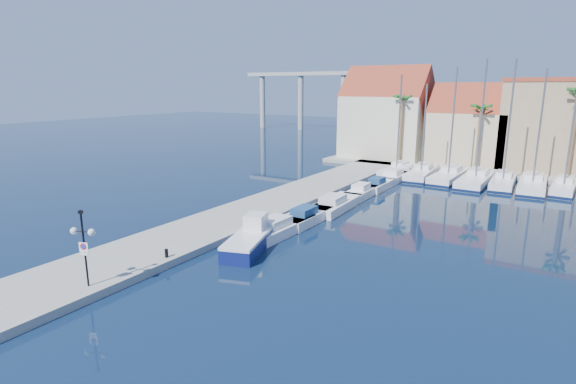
{
  "coord_description": "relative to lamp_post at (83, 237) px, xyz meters",
  "views": [
    {
      "loc": [
        14.07,
        -18.39,
        10.98
      ],
      "look_at": [
        -4.06,
        10.09,
        3.0
      ],
      "focal_mm": 28.0,
      "sensor_mm": 36.0,
      "label": 1
    }
  ],
  "objects": [
    {
      "name": "fishing_boat",
      "position": [
        3.14,
        10.35,
        -2.55
      ],
      "size": [
        3.91,
        6.59,
        2.19
      ],
      "rotation": [
        0.0,
        0.0,
        0.31
      ],
      "color": "#0E1655",
      "rests_on": "ground"
    },
    {
      "name": "shore_north",
      "position": [
        17.0,
        53.32,
        -3.03
      ],
      "size": [
        54.0,
        16.0,
        0.5
      ],
      "primitive_type": "cube",
      "color": "gray",
      "rests_on": "ground"
    },
    {
      "name": "lamp_post",
      "position": [
        0.0,
        0.0,
        0.0
      ],
      "size": [
        1.38,
        0.73,
        4.24
      ],
      "rotation": [
        0.0,
        0.0,
        0.34
      ],
      "color": "black",
      "rests_on": "quay_west"
    },
    {
      "name": "sailboat_2",
      "position": [
        9.11,
        41.76,
        -2.69
      ],
      "size": [
        3.0,
        10.11,
        13.07
      ],
      "rotation": [
        0.0,
        0.0,
        -0.03
      ],
      "color": "white",
      "rests_on": "ground"
    },
    {
      "name": "quay_west",
      "position": [
        -2.0,
        18.82,
        -3.03
      ],
      "size": [
        6.0,
        77.0,
        0.5
      ],
      "primitive_type": "cube",
      "color": "gray",
      "rests_on": "ground"
    },
    {
      "name": "motorboat_west_1",
      "position": [
        3.29,
        17.84,
        -2.77
      ],
      "size": [
        2.03,
        6.28,
        1.4
      ],
      "rotation": [
        0.0,
        0.0,
        -0.0
      ],
      "color": "white",
      "rests_on": "ground"
    },
    {
      "name": "sailboat_6",
      "position": [
        20.86,
        41.8,
        -2.65
      ],
      "size": [
        2.55,
        8.17,
        12.77
      ],
      "rotation": [
        0.0,
        0.0,
        -0.05
      ],
      "color": "white",
      "rests_on": "ground"
    },
    {
      "name": "palm_0",
      "position": [
        1.0,
        47.32,
        5.8
      ],
      "size": [
        2.6,
        2.6,
        10.15
      ],
      "color": "brown",
      "rests_on": "shore_north"
    },
    {
      "name": "building_2",
      "position": [
        20.0,
        53.32,
        2.98
      ],
      "size": [
        14.2,
        10.2,
        11.5
      ],
      "color": "#9E8161",
      "rests_on": "shore_north"
    },
    {
      "name": "sailboat_0",
      "position": [
        2.78,
        41.61,
        -2.66
      ],
      "size": [
        2.62,
        8.38,
        12.36
      ],
      "rotation": [
        0.0,
        0.0,
        -0.05
      ],
      "color": "white",
      "rests_on": "ground"
    },
    {
      "name": "ground",
      "position": [
        7.0,
        5.32,
        -3.28
      ],
      "size": [
        260.0,
        260.0,
        0.0
      ],
      "primitive_type": "plane",
      "color": "black",
      "rests_on": "ground"
    },
    {
      "name": "sailboat_5",
      "position": [
        17.93,
        41.63,
        -2.69
      ],
      "size": [
        3.02,
        10.12,
        12.72
      ],
      "rotation": [
        0.0,
        0.0,
        0.04
      ],
      "color": "white",
      "rests_on": "ground"
    },
    {
      "name": "sailboat_3",
      "position": [
        12.21,
        41.36,
        -2.69
      ],
      "size": [
        2.95,
        10.77,
        13.86
      ],
      "rotation": [
        0.0,
        0.0,
        -0.01
      ],
      "color": "white",
      "rests_on": "ground"
    },
    {
      "name": "building_0",
      "position": [
        -3.0,
        52.32,
        3.24
      ],
      "size": [
        12.3,
        9.0,
        13.5
      ],
      "color": "beige",
      "rests_on": "shore_north"
    },
    {
      "name": "building_1",
      "position": [
        9.0,
        52.32,
        2.02
      ],
      "size": [
        10.3,
        8.0,
        11.0
      ],
      "color": "beige",
      "rests_on": "shore_north"
    },
    {
      "name": "motorboat_west_3",
      "position": [
        3.52,
        28.73,
        -2.77
      ],
      "size": [
        2.08,
        5.96,
        1.4
      ],
      "rotation": [
        0.0,
        0.0,
        0.03
      ],
      "color": "white",
      "rests_on": "ground"
    },
    {
      "name": "palm_1",
      "position": [
        11.0,
        47.32,
        4.85
      ],
      "size": [
        2.6,
        2.6,
        9.15
      ],
      "color": "brown",
      "rests_on": "shore_north"
    },
    {
      "name": "motorboat_west_4",
      "position": [
        3.77,
        32.49,
        -2.77
      ],
      "size": [
        1.82,
        5.64,
        1.4
      ],
      "rotation": [
        0.0,
        0.0,
        0.0
      ],
      "color": "white",
      "rests_on": "ground"
    },
    {
      "name": "sailboat_1",
      "position": [
        5.83,
        41.68,
        -2.71
      ],
      "size": [
        3.16,
        9.66,
        11.25
      ],
      "rotation": [
        0.0,
        0.0,
        0.07
      ],
      "color": "white",
      "rests_on": "ground"
    },
    {
      "name": "motorboat_west_2",
      "position": [
        3.46,
        22.66,
        -2.77
      ],
      "size": [
        2.73,
        7.55,
        1.4
      ],
      "rotation": [
        0.0,
        0.0,
        0.05
      ],
      "color": "white",
      "rests_on": "ground"
    },
    {
      "name": "bollard",
      "position": [
        0.4,
        5.18,
        -2.51
      ],
      "size": [
        0.22,
        0.22,
        0.54
      ],
      "primitive_type": "cylinder",
      "color": "black",
      "rests_on": "quay_west"
    },
    {
      "name": "viaduct",
      "position": [
        -32.07,
        87.32,
        6.97
      ],
      "size": [
        48.0,
        2.2,
        14.45
      ],
      "color": "#9E9E99",
      "rests_on": "ground"
    },
    {
      "name": "motorboat_west_0",
      "position": [
        3.02,
        14.07,
        -2.77
      ],
      "size": [
        2.5,
        7.18,
        1.4
      ],
      "rotation": [
        0.0,
        0.0,
        -0.03
      ],
      "color": "white",
      "rests_on": "ground"
    },
    {
      "name": "motorboat_west_6",
      "position": [
        3.58,
        42.35,
        -2.77
      ],
      "size": [
        2.83,
        7.06,
        1.4
      ],
      "rotation": [
        0.0,
        0.0,
        0.09
      ],
      "color": "white",
      "rests_on": "ground"
    },
    {
      "name": "sailboat_4",
      "position": [
        15.01,
        41.4,
        -2.65
      ],
      "size": [
        2.8,
        8.88,
        13.79
      ],
      "rotation": [
        0.0,
        0.0,
        0.05
      ],
      "color": "white",
      "rests_on": "ground"
    },
    {
      "name": "motorboat_west_5",
      "position": [
        3.6,
        38.35,
        -2.77
      ],
      "size": [
        2.4,
        7.1,
        1.4
      ],
      "rotation": [
        0.0,
        0.0,
        -0.02
      ],
      "color": "white",
      "rests_on": "ground"
    }
  ]
}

